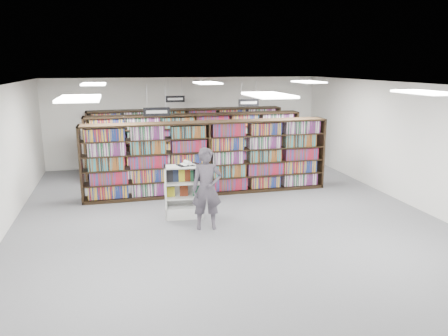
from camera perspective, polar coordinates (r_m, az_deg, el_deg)
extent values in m
plane|color=#58595E|center=(10.87, 0.11, -6.28)|extent=(12.00, 12.00, 0.00)
cube|color=silver|center=(10.25, 0.12, 10.83)|extent=(10.00, 12.00, 0.10)
cube|color=white|center=(16.25, -5.02, 6.07)|extent=(10.00, 0.10, 3.20)
cube|color=white|center=(5.08, 17.01, -11.14)|extent=(10.00, 0.10, 3.20)
cube|color=white|center=(12.60, 22.80, 2.94)|extent=(0.10, 12.00, 3.20)
cube|color=black|center=(12.46, -2.10, 1.30)|extent=(7.00, 0.60, 2.10)
cube|color=maroon|center=(12.46, -2.10, 1.30)|extent=(6.88, 0.42, 1.98)
cube|color=black|center=(14.39, -3.74, 2.92)|extent=(7.00, 0.60, 2.10)
cube|color=maroon|center=(14.39, -3.74, 2.92)|extent=(6.88, 0.42, 1.98)
cube|color=black|center=(16.04, -4.82, 3.99)|extent=(7.00, 0.60, 2.10)
cube|color=maroon|center=(16.04, -4.82, 3.99)|extent=(6.88, 0.42, 1.98)
cylinder|color=#B2B2B7|center=(10.98, -10.07, 9.28)|extent=(0.01, 0.01, 0.58)
cylinder|color=#B2B2B7|center=(11.02, -7.68, 9.38)|extent=(0.01, 0.01, 0.58)
cube|color=black|center=(11.04, -8.80, 7.26)|extent=(0.65, 0.02, 0.22)
cube|color=silver|center=(11.02, -8.79, 7.26)|extent=(0.52, 0.00, 0.08)
cylinder|color=#B2B2B7|center=(13.48, 2.33, 10.20)|extent=(0.01, 0.01, 0.58)
cylinder|color=#B2B2B7|center=(13.62, 4.19, 10.21)|extent=(0.01, 0.01, 0.58)
cube|color=black|center=(13.58, 3.24, 8.52)|extent=(0.65, 0.02, 0.22)
cube|color=silver|center=(13.57, 3.26, 8.52)|extent=(0.52, 0.00, 0.08)
cylinder|color=#B2B2B7|center=(15.05, -7.30, 10.44)|extent=(0.01, 0.01, 0.58)
cylinder|color=#B2B2B7|center=(15.11, -5.56, 10.49)|extent=(0.01, 0.01, 0.58)
cube|color=black|center=(15.11, -6.39, 8.95)|extent=(0.65, 0.02, 0.22)
cube|color=silver|center=(15.09, -6.39, 8.95)|extent=(0.52, 0.00, 0.08)
cube|color=white|center=(6.97, -18.38, 8.62)|extent=(0.60, 1.20, 0.04)
cube|color=white|center=(7.38, 5.84, 9.45)|extent=(0.60, 1.20, 0.04)
cube|color=white|center=(8.85, 24.71, 8.96)|extent=(0.60, 1.20, 0.04)
cube|color=white|center=(11.95, -16.66, 10.46)|extent=(0.60, 1.20, 0.04)
cube|color=white|center=(12.20, -2.19, 11.04)|extent=(0.60, 1.20, 0.04)
cube|color=white|center=(13.14, 10.98, 10.98)|extent=(0.60, 1.20, 0.04)
cube|color=silver|center=(10.80, -5.20, -5.69)|extent=(0.96, 0.54, 0.28)
cube|color=silver|center=(10.63, -7.63, -3.20)|extent=(0.08, 0.46, 1.29)
cube|color=silver|center=(10.68, -2.89, -3.01)|extent=(0.08, 0.46, 1.29)
cube|color=silver|center=(10.85, -5.33, -2.79)|extent=(0.92, 0.11, 1.29)
cube|color=silver|center=(10.48, -5.33, 0.20)|extent=(0.96, 0.54, 0.03)
cube|color=silver|center=(10.68, -5.24, -3.82)|extent=(0.88, 0.49, 0.02)
cube|color=silver|center=(10.58, -5.28, -1.91)|extent=(0.88, 0.49, 0.02)
cube|color=black|center=(10.58, -7.16, -1.12)|extent=(0.19, 0.08, 0.28)
cube|color=#171F37|center=(10.58, -6.42, -1.09)|extent=(0.19, 0.08, 0.28)
cube|color=gold|center=(10.59, -5.68, -1.07)|extent=(0.19, 0.08, 0.28)
cube|color=maroon|center=(10.60, -4.95, -1.04)|extent=(0.19, 0.08, 0.28)
cube|color=#1D5633|center=(10.61, -4.21, -1.01)|extent=(0.19, 0.08, 0.28)
cube|color=black|center=(10.62, -3.48, -0.98)|extent=(0.19, 0.08, 0.28)
cube|color=gold|center=(10.68, -6.99, -3.08)|extent=(0.21, 0.07, 0.26)
cube|color=maroon|center=(10.69, -5.27, -3.01)|extent=(0.21, 0.07, 0.26)
cube|color=#1D5633|center=(10.71, -3.55, -2.95)|extent=(0.21, 0.07, 0.26)
cube|color=black|center=(10.57, -4.66, 0.44)|extent=(0.60, 0.45, 0.01)
cube|color=white|center=(10.55, -5.36, 0.46)|extent=(0.31, 0.34, 0.05)
cube|color=white|center=(10.59, -3.98, 0.53)|extent=(0.31, 0.34, 0.06)
cylinder|color=white|center=(10.56, -4.78, 0.71)|extent=(0.17, 0.29, 0.10)
imported|color=#47424B|center=(9.81, -2.26, -2.74)|extent=(0.73, 0.53, 1.87)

